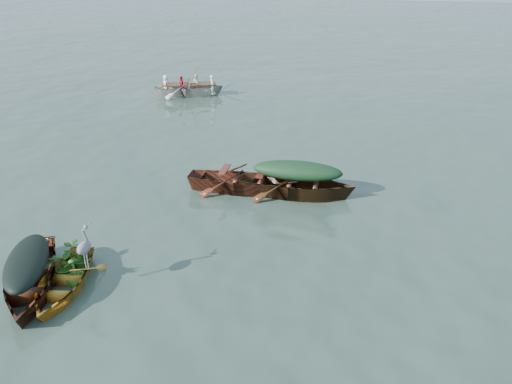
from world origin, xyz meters
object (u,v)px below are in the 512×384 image
Objects in this scene: yellow_dinghy at (64,290)px; rowed_boat at (190,96)px; dark_covered_boat at (33,289)px; green_tarp_boat at (296,196)px; open_wooden_boat at (243,191)px; heron at (85,254)px.

rowed_boat is at bearing 89.34° from yellow_dinghy.
dark_covered_boat is at bearing -179.07° from yellow_dinghy.
green_tarp_boat is 1.03× the size of open_wooden_boat.
rowed_boat reaches higher than open_wooden_boat.
green_tarp_boat reaches higher than yellow_dinghy.
yellow_dinghy is at bearing 154.19° from open_wooden_boat.
rowed_boat reaches higher than dark_covered_boat.
green_tarp_boat is at bearing 45.86° from heron.
green_tarp_boat is at bearing 42.79° from yellow_dinghy.
yellow_dinghy is 5.90m from open_wooden_boat.
dark_covered_boat is (-0.63, -0.15, 0.00)m from yellow_dinghy.
yellow_dinghy is at bearing 170.32° from rowed_boat.
rowed_boat is (-6.94, 9.48, 0.00)m from green_tarp_boat.
rowed_boat reaches higher than yellow_dinghy.
dark_covered_boat is 0.85× the size of rowed_boat.
heron is at bearing -12.11° from dark_covered_boat.
open_wooden_boat is (2.92, 5.59, 0.00)m from dark_covered_boat.
dark_covered_boat is at bearing 167.91° from rowed_boat.
rowed_boat is at bearing 33.39° from green_tarp_boat.
dark_covered_boat is 6.31m from open_wooden_boat.
yellow_dinghy is at bearing -14.07° from dark_covered_boat.
dark_covered_boat is 4.25× the size of heron.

